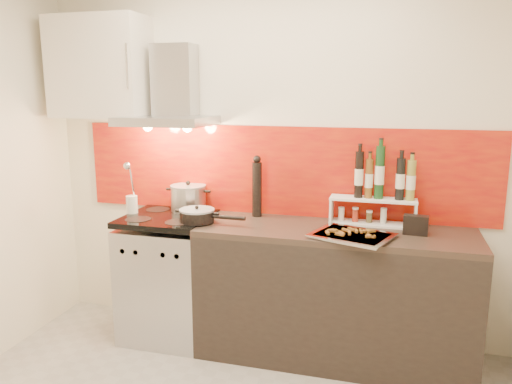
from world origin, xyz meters
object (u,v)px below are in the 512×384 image
(counter, at_px, (334,294))
(saute_pan, at_px, (198,215))
(range_stove, at_px, (169,278))
(pepper_mill, at_px, (257,187))
(stock_pot, at_px, (188,198))
(baking_tray, at_px, (352,235))

(counter, xyz_separation_m, saute_pan, (-0.93, -0.09, 0.50))
(range_stove, bearing_deg, pepper_mill, 17.90)
(stock_pot, distance_m, pepper_mill, 0.54)
(baking_tray, bearing_deg, stock_pot, 164.11)
(counter, distance_m, stock_pot, 1.26)
(range_stove, height_order, stock_pot, stock_pot)
(stock_pot, bearing_deg, saute_pan, -55.99)
(range_stove, relative_size, baking_tray, 1.64)
(range_stove, relative_size, counter, 0.51)
(stock_pot, bearing_deg, range_stove, -114.53)
(saute_pan, relative_size, pepper_mill, 1.06)
(saute_pan, xyz_separation_m, pepper_mill, (0.34, 0.29, 0.16))
(stock_pot, xyz_separation_m, pepper_mill, (0.53, 0.01, 0.11))
(stock_pot, height_order, saute_pan, stock_pot)
(counter, xyz_separation_m, pepper_mill, (-0.59, 0.19, 0.66))
(baking_tray, bearing_deg, counter, 125.46)
(counter, height_order, pepper_mill, pepper_mill)
(saute_pan, distance_m, baking_tray, 1.05)
(stock_pot, xyz_separation_m, baking_tray, (1.23, -0.35, -0.09))
(counter, distance_m, baking_tray, 0.51)
(counter, bearing_deg, baking_tray, -54.54)
(stock_pot, distance_m, baking_tray, 1.28)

